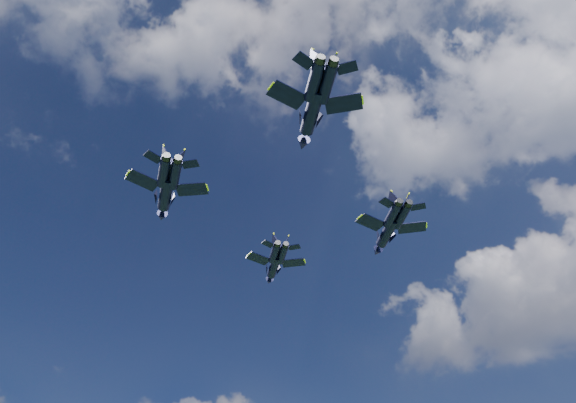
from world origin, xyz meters
The scene contains 4 objects.
jet_lead centered at (-8.28, 14.60, 58.88)m, with size 12.67×11.16×3.26m.
jet_left centered at (-7.47, -10.96, 57.94)m, with size 14.87×12.05×3.72m.
jet_right centered at (12.36, 18.72, 58.74)m, with size 14.15×12.61×3.66m.
jet_slot centered at (17.60, -8.11, 60.09)m, with size 15.17×13.69×3.94m.
Camera 1 is at (46.02, -47.55, 3.13)m, focal length 35.00 mm.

